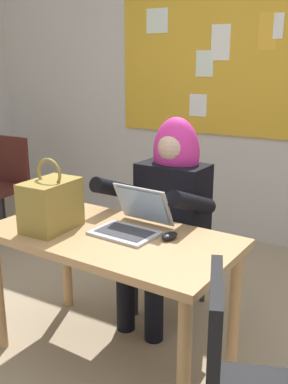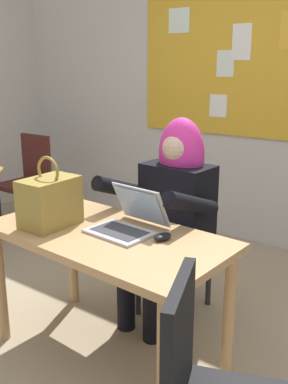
{
  "view_description": "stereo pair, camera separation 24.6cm",
  "coord_description": "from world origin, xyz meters",
  "px_view_note": "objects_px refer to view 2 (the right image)",
  "views": [
    {
      "loc": [
        1.18,
        -1.64,
        1.55
      ],
      "look_at": [
        -0.0,
        0.41,
        0.87
      ],
      "focal_mm": 41.56,
      "sensor_mm": 36.0,
      "label": 1
    },
    {
      "loc": [
        1.39,
        -1.5,
        1.55
      ],
      "look_at": [
        -0.0,
        0.41,
        0.87
      ],
      "focal_mm": 41.56,
      "sensor_mm": 36.0,
      "label": 2
    }
  ],
  "objects_px": {
    "chair_at_desk": "(181,233)",
    "person_costumed": "(171,204)",
    "handbag": "(50,201)",
    "chair_spare_by_window": "(29,176)",
    "computer_mouse": "(163,237)",
    "desk_main": "(106,251)",
    "laptop": "(128,221)"
  },
  "relations": [
    {
      "from": "laptop",
      "to": "computer_mouse",
      "type": "relative_size",
      "value": 3.44
    },
    {
      "from": "computer_mouse",
      "to": "handbag",
      "type": "bearing_deg",
      "value": -153.69
    },
    {
      "from": "chair_spare_by_window",
      "to": "person_costumed",
      "type": "bearing_deg",
      "value": 73.75
    },
    {
      "from": "chair_spare_by_window",
      "to": "handbag",
      "type": "bearing_deg",
      "value": 53.44
    },
    {
      "from": "chair_at_desk",
      "to": "person_costumed",
      "type": "distance_m",
      "value": 0.26
    },
    {
      "from": "handbag",
      "to": "chair_spare_by_window",
      "type": "height_order",
      "value": "handbag"
    },
    {
      "from": "laptop",
      "to": "handbag",
      "type": "distance_m",
      "value": 0.43
    },
    {
      "from": "desk_main",
      "to": "chair_spare_by_window",
      "type": "distance_m",
      "value": 2.3
    },
    {
      "from": "desk_main",
      "to": "computer_mouse",
      "type": "bearing_deg",
      "value": 16.92
    },
    {
      "from": "handbag",
      "to": "chair_spare_by_window",
      "type": "distance_m",
      "value": 2.12
    },
    {
      "from": "person_costumed",
      "to": "desk_main",
      "type": "bearing_deg",
      "value": -0.35
    },
    {
      "from": "chair_at_desk",
      "to": "chair_spare_by_window",
      "type": "bearing_deg",
      "value": -108.24
    },
    {
      "from": "laptop",
      "to": "handbag",
      "type": "height_order",
      "value": "handbag"
    },
    {
      "from": "desk_main",
      "to": "chair_at_desk",
      "type": "xyz_separation_m",
      "value": [
        0.03,
        0.7,
        -0.12
      ]
    },
    {
      "from": "chair_at_desk",
      "to": "computer_mouse",
      "type": "height_order",
      "value": "chair_at_desk"
    },
    {
      "from": "chair_at_desk",
      "to": "person_costumed",
      "type": "relative_size",
      "value": 0.72
    },
    {
      "from": "chair_spare_by_window",
      "to": "chair_at_desk",
      "type": "bearing_deg",
      "value": 77.14
    },
    {
      "from": "desk_main",
      "to": "chair_spare_by_window",
      "type": "relative_size",
      "value": 1.47
    },
    {
      "from": "person_costumed",
      "to": "chair_at_desk",
      "type": "bearing_deg",
      "value": -175.05
    },
    {
      "from": "handbag",
      "to": "chair_spare_by_window",
      "type": "relative_size",
      "value": 0.42
    },
    {
      "from": "chair_at_desk",
      "to": "handbag",
      "type": "distance_m",
      "value": 0.92
    },
    {
      "from": "desk_main",
      "to": "computer_mouse",
      "type": "distance_m",
      "value": 0.33
    },
    {
      "from": "person_costumed",
      "to": "handbag",
      "type": "relative_size",
      "value": 3.31
    },
    {
      "from": "chair_at_desk",
      "to": "chair_spare_by_window",
      "type": "distance_m",
      "value": 2.07
    },
    {
      "from": "computer_mouse",
      "to": "chair_spare_by_window",
      "type": "relative_size",
      "value": 0.12
    },
    {
      "from": "desk_main",
      "to": "chair_at_desk",
      "type": "bearing_deg",
      "value": 87.55
    },
    {
      "from": "desk_main",
      "to": "person_costumed",
      "type": "bearing_deg",
      "value": 86.58
    },
    {
      "from": "computer_mouse",
      "to": "chair_spare_by_window",
      "type": "xyz_separation_m",
      "value": [
        -2.28,
        1.06,
        -0.24
      ]
    },
    {
      "from": "person_costumed",
      "to": "laptop",
      "type": "relative_size",
      "value": 3.49
    },
    {
      "from": "handbag",
      "to": "chair_spare_by_window",
      "type": "bearing_deg",
      "value": 143.64
    },
    {
      "from": "computer_mouse",
      "to": "chair_at_desk",
      "type": "bearing_deg",
      "value": 122.99
    },
    {
      "from": "person_costumed",
      "to": "chair_spare_by_window",
      "type": "distance_m",
      "value": 2.12
    }
  ]
}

